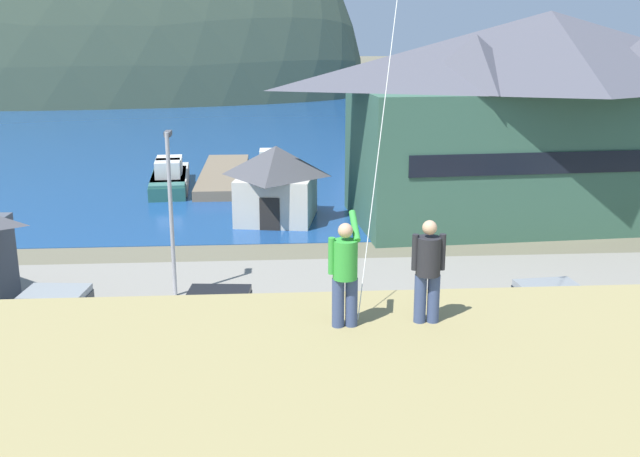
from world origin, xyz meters
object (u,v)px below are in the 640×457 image
(parked_car_front_row_silver, at_px, (545,308))
(parked_car_mid_row_center, at_px, (318,387))
(moored_boat_wharfside, at_px, (170,177))
(person_kite_flyer, at_px, (345,271))
(moored_boat_outer_mooring, at_px, (270,168))
(parked_car_lone_by_shed, at_px, (60,314))
(storage_shed_waterside, at_px, (276,182))
(harbor_lodge, at_px, (544,112))
(wharf_dock, at_px, (224,175))
(moored_boat_inner_slip, at_px, (169,180))
(parked_car_back_row_left, at_px, (216,315))
(person_companion, at_px, (428,268))
(parking_light_pole, at_px, (171,203))

(parked_car_front_row_silver, bearing_deg, parked_car_mid_row_center, -147.49)
(moored_boat_wharfside, distance_m, person_kite_flyer, 40.85)
(moored_boat_outer_mooring, height_order, parked_car_lone_by_shed, moored_boat_outer_mooring)
(storage_shed_waterside, distance_m, moored_boat_outer_mooring, 12.58)
(harbor_lodge, relative_size, wharf_dock, 1.59)
(moored_boat_wharfside, bearing_deg, moored_boat_inner_slip, -87.64)
(wharf_dock, distance_m, person_kite_flyer, 42.44)
(moored_boat_wharfside, relative_size, parked_car_back_row_left, 1.79)
(wharf_dock, distance_m, parked_car_mid_row_center, 34.85)
(moored_boat_wharfside, bearing_deg, moored_boat_outer_mooring, 21.46)
(harbor_lodge, height_order, moored_boat_wharfside, harbor_lodge)
(parked_car_back_row_left, height_order, person_kite_flyer, person_kite_flyer)
(storage_shed_waterside, relative_size, parked_car_mid_row_center, 1.39)
(parked_car_front_row_silver, height_order, person_companion, person_companion)
(parked_car_front_row_silver, bearing_deg, parked_car_lone_by_shed, 177.99)
(moored_boat_wharfside, bearing_deg, parked_car_back_row_left, -79.49)
(harbor_lodge, bearing_deg, moored_boat_inner_slip, 157.22)
(wharf_dock, bearing_deg, parked_car_back_row_left, -87.17)
(wharf_dock, height_order, person_companion, person_companion)
(moored_boat_outer_mooring, distance_m, parked_car_back_row_left, 29.69)
(wharf_dock, height_order, parked_car_mid_row_center, parked_car_mid_row_center)
(harbor_lodge, distance_m, parking_light_pole, 22.51)
(moored_boat_inner_slip, xyz_separation_m, parked_car_front_row_silver, (16.50, -25.71, 0.34))
(moored_boat_inner_slip, bearing_deg, parking_light_pole, -81.98)
(moored_boat_wharfside, bearing_deg, storage_shed_waterside, -53.32)
(moored_boat_inner_slip, xyz_separation_m, person_companion, (9.43, -38.15, 6.07))
(storage_shed_waterside, bearing_deg, person_companion, -85.75)
(person_kite_flyer, bearing_deg, moored_boat_inner_slip, 101.90)
(parked_car_front_row_silver, bearing_deg, moored_boat_outer_mooring, 107.98)
(harbor_lodge, height_order, wharf_dock, harbor_lodge)
(moored_boat_inner_slip, distance_m, parked_car_lone_by_shed, 25.12)
(parked_car_front_row_silver, relative_size, parking_light_pole, 0.65)
(moored_boat_wharfside, height_order, moored_boat_outer_mooring, same)
(moored_boat_wharfside, height_order, person_kite_flyer, person_kite_flyer)
(moored_boat_wharfside, distance_m, parked_car_mid_row_center, 33.42)
(parked_car_mid_row_center, relative_size, parked_car_lone_by_shed, 0.98)
(parked_car_lone_by_shed, height_order, parking_light_pole, parking_light_pole)
(parked_car_mid_row_center, xyz_separation_m, person_companion, (1.34, -7.08, 5.72))
(wharf_dock, relative_size, parking_light_pole, 2.14)
(parked_car_back_row_left, height_order, parked_car_front_row_silver, same)
(parked_car_mid_row_center, distance_m, person_kite_flyer, 9.18)
(parked_car_front_row_silver, height_order, parking_light_pole, parking_light_pole)
(parked_car_mid_row_center, bearing_deg, harbor_lodge, 57.15)
(moored_boat_inner_slip, relative_size, parked_car_front_row_silver, 1.72)
(parked_car_lone_by_shed, xyz_separation_m, parking_light_pole, (3.41, 4.29, 2.90))
(harbor_lodge, xyz_separation_m, parked_car_front_row_silver, (-5.64, -16.41, -5.10))
(person_companion, bearing_deg, parked_car_lone_by_shed, 127.20)
(moored_boat_outer_mooring, height_order, moored_boat_inner_slip, same)
(moored_boat_wharfside, distance_m, parking_light_pole, 22.60)
(person_kite_flyer, bearing_deg, moored_boat_wharfside, 101.59)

